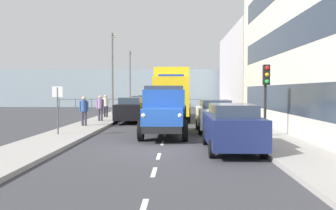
{
  "coord_description": "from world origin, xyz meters",
  "views": [
    {
      "loc": [
        -0.65,
        12.75,
        2.21
      ],
      "look_at": [
        0.14,
        -13.85,
        1.07
      ],
      "focal_mm": 36.32,
      "sensor_mm": 36.0,
      "label": 1
    }
  ],
  "objects_px": {
    "pedestrian_couple_b": "(100,106)",
    "lamp_post_promenade": "(113,67)",
    "pedestrian_strolling": "(106,104)",
    "traffic_light_near": "(266,85)",
    "street_sign": "(58,102)",
    "car_black_oppositeside_0": "(131,110)",
    "pedestrian_with_bag": "(84,108)",
    "lorry_cargo_yellow": "(172,92)",
    "car_grey_oppositeside_1": "(141,105)",
    "car_navy_kerbside_near": "(231,126)",
    "car_white_kerbside_1": "(214,115)",
    "truck_vintage_blue": "(164,112)",
    "car_teal_oppositeside_2": "(147,103)",
    "lamp_post_far": "(130,74)"
  },
  "relations": [
    {
      "from": "car_teal_oppositeside_2",
      "to": "traffic_light_near",
      "type": "xyz_separation_m",
      "value": [
        -7.16,
        20.11,
        1.57
      ]
    },
    {
      "from": "traffic_light_near",
      "to": "street_sign",
      "type": "xyz_separation_m",
      "value": [
        9.57,
        -0.52,
        -0.79
      ]
    },
    {
      "from": "car_grey_oppositeside_1",
      "to": "traffic_light_near",
      "type": "xyz_separation_m",
      "value": [
        -7.16,
        14.48,
        1.58
      ]
    },
    {
      "from": "car_white_kerbside_1",
      "to": "car_grey_oppositeside_1",
      "type": "distance_m",
      "value": 12.74
    },
    {
      "from": "car_black_oppositeside_0",
      "to": "pedestrian_with_bag",
      "type": "relative_size",
      "value": 2.42
    },
    {
      "from": "car_white_kerbside_1",
      "to": "pedestrian_with_bag",
      "type": "xyz_separation_m",
      "value": [
        7.44,
        -1.55,
        0.27
      ]
    },
    {
      "from": "pedestrian_couple_b",
      "to": "car_navy_kerbside_near",
      "type": "bearing_deg",
      "value": 124.68
    },
    {
      "from": "lorry_cargo_yellow",
      "to": "pedestrian_with_bag",
      "type": "height_order",
      "value": "lorry_cargo_yellow"
    },
    {
      "from": "pedestrian_with_bag",
      "to": "pedestrian_couple_b",
      "type": "bearing_deg",
      "value": -94.15
    },
    {
      "from": "lorry_cargo_yellow",
      "to": "street_sign",
      "type": "xyz_separation_m",
      "value": [
        5.19,
        10.07,
        -0.39
      ]
    },
    {
      "from": "car_black_oppositeside_0",
      "to": "pedestrian_with_bag",
      "type": "height_order",
      "value": "pedestrian_with_bag"
    },
    {
      "from": "pedestrian_couple_b",
      "to": "pedestrian_strolling",
      "type": "height_order",
      "value": "pedestrian_strolling"
    },
    {
      "from": "lorry_cargo_yellow",
      "to": "lamp_post_far",
      "type": "height_order",
      "value": "lamp_post_far"
    },
    {
      "from": "pedestrian_couple_b",
      "to": "lamp_post_promenade",
      "type": "xyz_separation_m",
      "value": [
        0.3,
        -6.05,
        3.07
      ]
    },
    {
      "from": "truck_vintage_blue",
      "to": "car_teal_oppositeside_2",
      "type": "height_order",
      "value": "truck_vintage_blue"
    },
    {
      "from": "lorry_cargo_yellow",
      "to": "car_teal_oppositeside_2",
      "type": "xyz_separation_m",
      "value": [
        2.77,
        -9.52,
        -1.18
      ]
    },
    {
      "from": "car_navy_kerbside_near",
      "to": "car_grey_oppositeside_1",
      "type": "bearing_deg",
      "value": -73.35
    },
    {
      "from": "car_black_oppositeside_0",
      "to": "lamp_post_far",
      "type": "height_order",
      "value": "lamp_post_far"
    },
    {
      "from": "car_grey_oppositeside_1",
      "to": "lamp_post_far",
      "type": "xyz_separation_m",
      "value": [
        2.28,
        -9.32,
        3.17
      ]
    },
    {
      "from": "truck_vintage_blue",
      "to": "street_sign",
      "type": "bearing_deg",
      "value": 2.86
    },
    {
      "from": "lamp_post_promenade",
      "to": "street_sign",
      "type": "bearing_deg",
      "value": 89.59
    },
    {
      "from": "car_navy_kerbside_near",
      "to": "lamp_post_far",
      "type": "height_order",
      "value": "lamp_post_far"
    },
    {
      "from": "pedestrian_strolling",
      "to": "street_sign",
      "type": "height_order",
      "value": "street_sign"
    },
    {
      "from": "car_white_kerbside_1",
      "to": "traffic_light_near",
      "type": "relative_size",
      "value": 1.25
    },
    {
      "from": "car_teal_oppositeside_2",
      "to": "lamp_post_far",
      "type": "distance_m",
      "value": 5.37
    },
    {
      "from": "car_grey_oppositeside_1",
      "to": "street_sign",
      "type": "bearing_deg",
      "value": 80.18
    },
    {
      "from": "pedestrian_couple_b",
      "to": "lamp_post_promenade",
      "type": "height_order",
      "value": "lamp_post_promenade"
    },
    {
      "from": "street_sign",
      "to": "car_white_kerbside_1",
      "type": "bearing_deg",
      "value": -163.0
    },
    {
      "from": "car_white_kerbside_1",
      "to": "pedestrian_couple_b",
      "type": "bearing_deg",
      "value": -33.2
    },
    {
      "from": "pedestrian_couple_b",
      "to": "traffic_light_near",
      "type": "xyz_separation_m",
      "value": [
        -9.18,
        7.56,
        1.31
      ]
    },
    {
      "from": "car_white_kerbside_1",
      "to": "car_teal_oppositeside_2",
      "type": "bearing_deg",
      "value": -73.28
    },
    {
      "from": "pedestrian_strolling",
      "to": "pedestrian_with_bag",
      "type": "bearing_deg",
      "value": 90.74
    },
    {
      "from": "lamp_post_promenade",
      "to": "pedestrian_strolling",
      "type": "bearing_deg",
      "value": 89.67
    },
    {
      "from": "car_navy_kerbside_near",
      "to": "lamp_post_far",
      "type": "distance_m",
      "value": 27.87
    },
    {
      "from": "car_teal_oppositeside_2",
      "to": "traffic_light_near",
      "type": "relative_size",
      "value": 1.45
    },
    {
      "from": "truck_vintage_blue",
      "to": "street_sign",
      "type": "xyz_separation_m",
      "value": [
        5.0,
        0.25,
        0.5
      ]
    },
    {
      "from": "lorry_cargo_yellow",
      "to": "pedestrian_with_bag",
      "type": "xyz_separation_m",
      "value": [
        5.03,
        6.2,
        -0.91
      ]
    },
    {
      "from": "car_teal_oppositeside_2",
      "to": "lamp_post_promenade",
      "type": "distance_m",
      "value": 7.67
    },
    {
      "from": "lorry_cargo_yellow",
      "to": "car_black_oppositeside_0",
      "type": "relative_size",
      "value": 1.98
    },
    {
      "from": "car_grey_oppositeside_1",
      "to": "lorry_cargo_yellow",
      "type": "bearing_deg",
      "value": 125.48
    },
    {
      "from": "lorry_cargo_yellow",
      "to": "street_sign",
      "type": "height_order",
      "value": "lorry_cargo_yellow"
    },
    {
      "from": "lamp_post_far",
      "to": "street_sign",
      "type": "xyz_separation_m",
      "value": [
        0.14,
        23.29,
        -2.39
      ]
    },
    {
      "from": "car_black_oppositeside_0",
      "to": "pedestrian_couple_b",
      "type": "bearing_deg",
      "value": 9.91
    },
    {
      "from": "pedestrian_strolling",
      "to": "car_grey_oppositeside_1",
      "type": "bearing_deg",
      "value": -122.11
    },
    {
      "from": "truck_vintage_blue",
      "to": "pedestrian_with_bag",
      "type": "relative_size",
      "value": 3.29
    },
    {
      "from": "pedestrian_with_bag",
      "to": "pedestrian_strolling",
      "type": "height_order",
      "value": "pedestrian_strolling"
    },
    {
      "from": "truck_vintage_blue",
      "to": "car_black_oppositeside_0",
      "type": "relative_size",
      "value": 1.36
    },
    {
      "from": "car_grey_oppositeside_1",
      "to": "traffic_light_near",
      "type": "bearing_deg",
      "value": 116.31
    },
    {
      "from": "lamp_post_far",
      "to": "street_sign",
      "type": "height_order",
      "value": "lamp_post_far"
    },
    {
      "from": "pedestrian_couple_b",
      "to": "lamp_post_promenade",
      "type": "bearing_deg",
      "value": -87.2
    }
  ]
}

